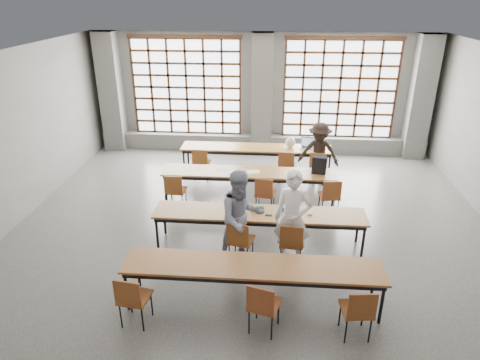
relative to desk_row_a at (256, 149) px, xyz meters
The scene contains 38 objects.
floor 3.67m from the desk_row_a, 88.89° to the right, with size 11.00×11.00×0.00m, color #4C4C49.
ceiling 4.59m from the desk_row_a, 88.89° to the right, with size 11.00×11.00×0.00m, color silver.
wall_back 2.18m from the desk_row_a, 87.88° to the left, with size 10.00×10.00×0.00m, color slate.
column_left 4.84m from the desk_row_a, 160.00° to the left, with size 0.60×0.55×3.50m, color #585856.
column_mid 1.94m from the desk_row_a, 87.51° to the left, with size 0.60×0.55×3.50m, color #585856.
column_right 4.97m from the desk_row_a, 19.43° to the left, with size 0.60×0.55×3.50m, color #585856.
window_left 3.09m from the desk_row_a, 140.24° to the left, with size 3.32×0.12×3.00m.
window_right 3.19m from the desk_row_a, 38.01° to the left, with size 3.32×0.12×3.00m.
sill_ledge 1.74m from the desk_row_a, 87.62° to the left, with size 9.80×0.35×0.50m, color #585856.
desk_row_a is the anchor object (origin of this frame).
desk_row_b 1.69m from the desk_row_a, 93.31° to the right, with size 4.00×0.70×0.73m.
desk_row_c 3.64m from the desk_row_a, 86.54° to the right, with size 4.00×0.70×0.73m.
desk_row_d 5.33m from the desk_row_a, 88.00° to the right, with size 4.00×0.70×0.73m.
chair_back_left 1.54m from the desk_row_a, 155.83° to the right, with size 0.43×0.44×0.88m.
chair_back_mid 1.02m from the desk_row_a, 38.44° to the right, with size 0.46×0.46×0.88m.
chair_back_right 1.71m from the desk_row_a, 21.62° to the right, with size 0.50×0.50×0.88m.
chair_mid_left 2.88m from the desk_row_a, 126.30° to the right, with size 0.44×0.44×0.88m.
chair_mid_centre 2.34m from the desk_row_a, 82.86° to the right, with size 0.48×0.48×0.88m.
chair_mid_right 2.88m from the desk_row_a, 53.54° to the right, with size 0.46×0.47×0.88m.
chair_front_left 4.27m from the desk_row_a, 91.32° to the right, with size 0.51×0.51×0.88m.
chair_front_right 4.35m from the desk_row_a, 79.19° to the right, with size 0.45×0.45×0.88m.
chair_near_left 6.15m from the desk_row_a, 104.35° to the right, with size 0.47×0.47×0.88m.
chair_near_mid 5.97m from the desk_row_a, 86.50° to the right, with size 0.52×0.52×0.88m.
chair_near_right 6.19m from the desk_row_a, 74.11° to the right, with size 0.46×0.47×0.88m.
student_male 4.22m from the desk_row_a, 78.79° to the right, with size 0.66×0.43×1.81m, color white.
student_female 4.14m from the desk_row_a, 91.11° to the right, with size 0.86×0.67×1.77m, color #1A224F.
student_back 1.68m from the desk_row_a, 17.35° to the right, with size 1.02×0.59×1.59m, color black.
laptop_front 3.62m from the desk_row_a, 77.29° to the right, with size 0.46×0.43×0.26m.
laptop_back 1.37m from the desk_row_a, ahead, with size 0.40×0.35×0.26m.
mouse 3.84m from the desk_row_a, 72.26° to the right, with size 0.10×0.06×0.04m, color white.
green_box 3.56m from the desk_row_a, 87.26° to the right, with size 0.25×0.09×0.09m, color green.
phone 3.76m from the desk_row_a, 83.89° to the right, with size 0.13×0.06×0.01m, color black.
paper_sheet_a 1.78m from the desk_row_a, 113.09° to the right, with size 0.30×0.21×0.00m, color silver.
paper_sheet_b 1.78m from the desk_row_a, 102.90° to the right, with size 0.30×0.21×0.00m, color white.
paper_sheet_c 1.69m from the desk_row_a, 89.91° to the right, with size 0.30×0.21×0.00m, color silver.
backpack 2.24m from the desk_row_a, 47.44° to the right, with size 0.32×0.20×0.40m, color black.
plastic_bag 0.93m from the desk_row_a, ahead, with size 0.26×0.21×0.29m, color silver.
red_pouch 6.07m from the desk_row_a, 104.44° to the right, with size 0.20×0.08×0.06m, color maroon.
Camera 1 is at (0.36, -7.14, 4.59)m, focal length 32.00 mm.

